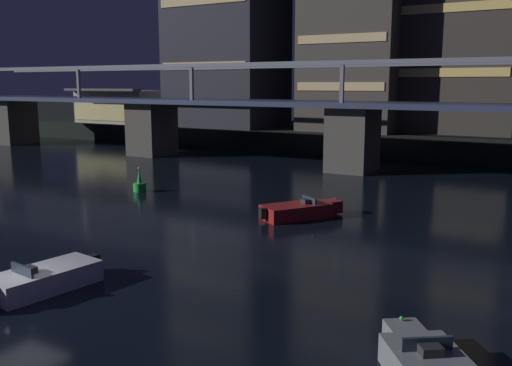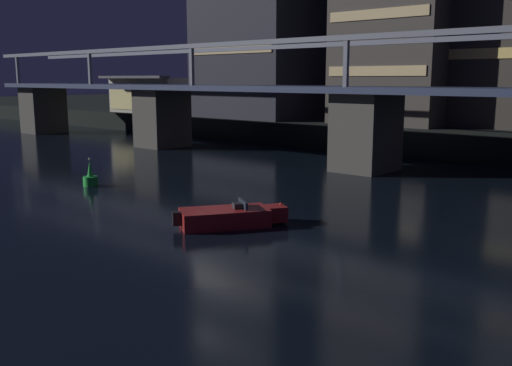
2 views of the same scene
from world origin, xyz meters
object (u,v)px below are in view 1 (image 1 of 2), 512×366
(speedboat_mid_left, at_px, (39,280))
(river_bridge, at_px, (353,124))
(waterfront_pavilion, at_px, (121,106))
(channel_buoy, at_px, (140,185))
(speedboat_mid_center, at_px, (300,210))
(tower_west_tall, at_px, (361,18))

(speedboat_mid_left, bearing_deg, river_bridge, 90.23)
(waterfront_pavilion, xyz_separation_m, speedboat_mid_left, (38.34, -44.82, -4.02))
(river_bridge, height_order, speedboat_mid_left, river_bridge)
(waterfront_pavilion, distance_m, channel_buoy, 40.39)
(waterfront_pavilion, distance_m, speedboat_mid_center, 51.37)
(tower_west_tall, relative_size, speedboat_mid_left, 4.93)
(speedboat_mid_left, relative_size, speedboat_mid_center, 1.09)
(channel_buoy, bearing_deg, speedboat_mid_center, -5.97)
(river_bridge, bearing_deg, speedboat_mid_center, -78.92)
(speedboat_mid_left, height_order, channel_buoy, channel_buoy)
(waterfront_pavilion, relative_size, speedboat_mid_left, 2.37)
(waterfront_pavilion, height_order, speedboat_mid_center, waterfront_pavilion)
(river_bridge, height_order, waterfront_pavilion, river_bridge)
(tower_west_tall, bearing_deg, speedboat_mid_left, -83.19)
(speedboat_mid_left, distance_m, speedboat_mid_center, 15.46)
(tower_west_tall, height_order, speedboat_mid_left, tower_west_tall)
(channel_buoy, bearing_deg, speedboat_mid_left, -59.13)
(tower_west_tall, xyz_separation_m, channel_buoy, (-3.85, -33.76, -14.47))
(waterfront_pavilion, xyz_separation_m, channel_buoy, (28.49, -28.35, -3.96))
(tower_west_tall, bearing_deg, waterfront_pavilion, -170.49)
(waterfront_pavilion, relative_size, speedboat_mid_center, 2.59)
(speedboat_mid_center, bearing_deg, waterfront_pavilion, 144.51)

